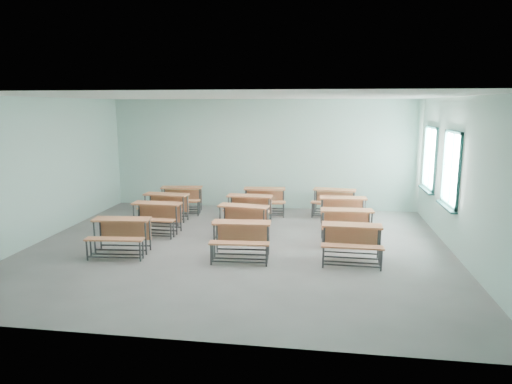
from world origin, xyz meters
TOP-DOWN VIEW (x-y plane):
  - room at (0.08, 0.03)m, footprint 9.04×8.04m
  - desk_unit_r0c0 at (-2.31, -0.76)m, footprint 1.23×0.88m
  - desk_unit_r0c1 at (0.19, -0.67)m, footprint 1.21×0.85m
  - desk_unit_r0c2 at (2.36, -0.57)m, footprint 1.18×0.80m
  - desk_unit_r1c0 at (-2.15, 0.82)m, footprint 1.18×0.80m
  - desk_unit_r1c1 at (-0.05, 0.83)m, footprint 1.25×0.92m
  - desk_unit_r1c2 at (2.34, 0.74)m, footprint 1.21×0.85m
  - desk_unit_r2c0 at (-2.31, 1.93)m, footprint 1.21×0.86m
  - desk_unit_r2c1 at (-0.09, 2.05)m, footprint 1.20×0.83m
  - desk_unit_r2c2 at (2.31, 2.14)m, footprint 1.20×0.84m
  - desk_unit_r3c0 at (-2.20, 3.01)m, footprint 1.26×0.93m
  - desk_unit_r3c1 at (0.17, 3.16)m, footprint 1.23×0.89m
  - desk_unit_r3c2 at (2.10, 3.27)m, footprint 1.25×0.92m

SIDE VIEW (x-z plane):
  - desk_unit_r0c0 at x=-2.31m, z-range 0.13..0.85m
  - desk_unit_r0c1 at x=0.19m, z-range 0.13..0.85m
  - desk_unit_r0c2 at x=2.36m, z-range 0.13..0.85m
  - desk_unit_r1c0 at x=-2.15m, z-range 0.13..0.85m
  - desk_unit_r1c1 at x=-0.05m, z-range 0.13..0.85m
  - desk_unit_r1c2 at x=2.34m, z-range 0.13..0.85m
  - desk_unit_r2c0 at x=-2.31m, z-range 0.13..0.85m
  - desk_unit_r2c1 at x=-0.09m, z-range 0.13..0.85m
  - desk_unit_r2c2 at x=2.31m, z-range 0.13..0.85m
  - desk_unit_r3c0 at x=-2.20m, z-range 0.13..0.85m
  - desk_unit_r3c1 at x=0.17m, z-range 0.13..0.85m
  - desk_unit_r3c2 at x=2.10m, z-range 0.13..0.85m
  - room at x=0.08m, z-range -0.02..3.22m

